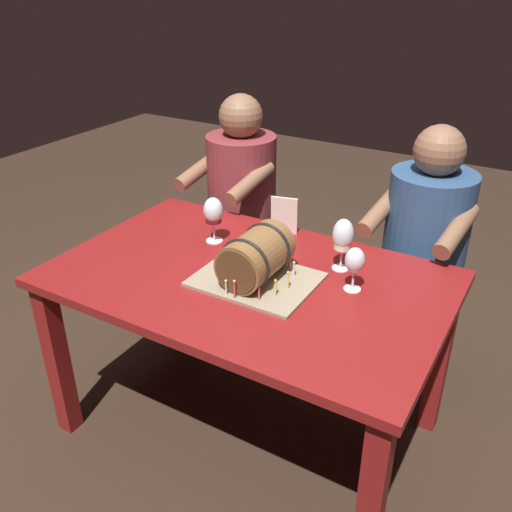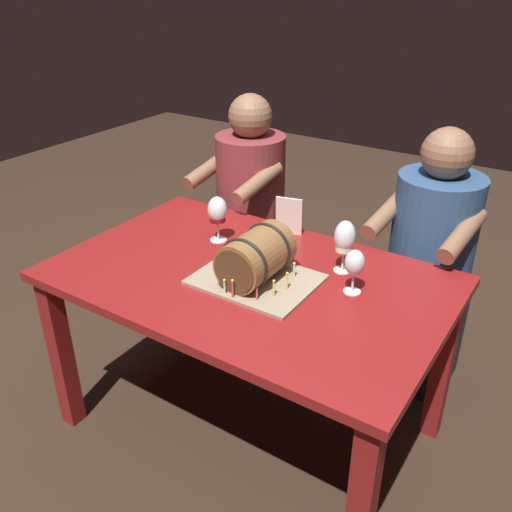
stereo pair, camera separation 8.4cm
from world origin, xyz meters
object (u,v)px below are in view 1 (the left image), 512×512
Objects in this scene: dining_table at (248,299)px; menu_card at (284,215)px; wine_glass_empty at (355,261)px; person_seated_right at (420,269)px; person_seated_left at (242,223)px; wine_glass_red at (213,213)px; wine_glass_white at (343,237)px; barrel_cake at (256,260)px.

menu_card is (-0.05, 0.37, 0.18)m from dining_table.
person_seated_right is at bearing 81.03° from wine_glass_empty.
dining_table is at bearing -165.33° from wine_glass_empty.
person_seated_left reaches higher than person_seated_right.
wine_glass_empty is (0.62, -0.07, -0.02)m from wine_glass_red.
wine_glass_white is 1.24× the size of menu_card.
person_seated_right is (0.41, 0.71, -0.27)m from barrel_cake.
wine_glass_white is 0.53m from wine_glass_red.
person_seated_left is at bearing 123.51° from dining_table.
wine_glass_empty is (0.09, -0.12, -0.02)m from wine_glass_white.
wine_glass_empty is at bearing -36.00° from person_seated_left.
dining_table is 0.38m from wine_glass_red.
menu_card is (-0.41, 0.28, -0.03)m from wine_glass_empty.
dining_table is at bearing -142.03° from wine_glass_white.
person_seated_right reaches higher than wine_glass_white.
wine_glass_red is 0.64m from person_seated_left.
person_seated_right is at bearing 0.00° from person_seated_left.
barrel_cake is 0.41m from menu_card.
menu_card is 0.65m from person_seated_right.
wine_glass_red is 0.30m from menu_card.
person_seated_right is (0.71, 0.53, -0.30)m from wine_glass_red.
wine_glass_white is at bearing 46.53° from barrel_cake.
person_seated_right reaches higher than wine_glass_red.
wine_glass_empty is at bearing 20.67° from barrel_cake.
menu_card is at bearing 146.13° from wine_glass_empty.
person_seated_left is (-0.82, 0.59, -0.28)m from wine_glass_empty.
barrel_cake is 2.58× the size of menu_card.
person_seated_left is (-0.73, 0.48, -0.30)m from wine_glass_white.
barrel_cake is at bearing -119.79° from person_seated_right.
wine_glass_red is at bearing 147.69° from dining_table.
wine_glass_red is at bearing -148.87° from menu_card.
wine_glass_white is at bearing -111.24° from person_seated_right.
barrel_cake is at bearing -31.49° from wine_glass_red.
menu_card is (-0.32, 0.16, -0.05)m from wine_glass_white.
wine_glass_white is (0.22, 0.23, 0.04)m from barrel_cake.
wine_glass_red is at bearing 148.51° from barrel_cake.
person_seated_right is (0.46, 0.69, -0.08)m from dining_table.
menu_card is at bearing -148.02° from person_seated_right.
wine_glass_white is 0.36m from menu_card.
wine_glass_white is (0.27, 0.21, 0.23)m from dining_table.
dining_table is at bearing -96.36° from menu_card.
person_seated_right reaches higher than wine_glass_empty.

